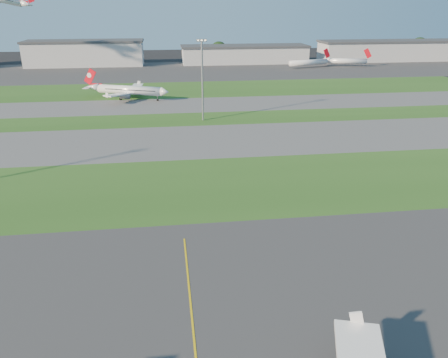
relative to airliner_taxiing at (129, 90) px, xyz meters
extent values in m
cube|color=#274F1A|center=(11.40, -93.82, -3.70)|extent=(300.00, 34.00, 0.01)
cube|color=#515154|center=(11.40, -60.82, -3.70)|extent=(300.00, 32.00, 0.01)
cube|color=#274F1A|center=(11.40, -35.82, -3.70)|extent=(300.00, 18.00, 0.01)
cube|color=#515154|center=(11.40, -13.82, -3.70)|extent=(300.00, 26.00, 0.01)
cube|color=#274F1A|center=(11.40, 19.18, -3.70)|extent=(300.00, 40.00, 0.01)
cube|color=#333335|center=(11.40, 79.18, -3.70)|extent=(400.00, 80.00, 0.01)
cylinder|color=white|center=(0.30, -0.12, 0.10)|extent=(26.44, 13.56, 3.44)
cube|color=red|center=(-15.61, 6.45, 4.73)|extent=(5.55, 2.54, 6.86)
cube|color=white|center=(2.23, 6.92, -0.35)|extent=(6.03, 14.04, 1.40)
cube|color=white|center=(-3.30, -6.48, -0.35)|extent=(11.35, 13.36, 1.40)
cylinder|color=slate|center=(2.73, 4.56, -1.35)|extent=(4.31, 3.38, 2.08)
cylinder|color=slate|center=(-1.29, -5.16, -1.35)|extent=(4.31, 3.38, 2.08)
cylinder|color=white|center=(100.17, 80.52, -0.50)|extent=(25.83, 10.52, 3.20)
cube|color=red|center=(112.62, 84.25, 4.30)|extent=(5.04, 1.77, 6.16)
cylinder|color=white|center=(124.55, 84.15, -0.50)|extent=(25.87, 10.28, 3.20)
cube|color=red|center=(137.04, 80.55, 4.30)|extent=(5.06, 1.72, 6.16)
cylinder|color=gray|center=(26.40, -37.82, 8.80)|extent=(0.60, 0.60, 25.00)
cube|color=gray|center=(26.40, -37.82, 21.70)|extent=(3.20, 0.50, 0.80)
cube|color=#FFF2CC|center=(26.40, -37.82, 21.70)|extent=(2.80, 0.70, 0.35)
cube|color=#A8ABB1|center=(-33.60, 109.18, 3.30)|extent=(70.00, 22.00, 14.00)
cube|color=#383A3F|center=(-33.60, 109.18, 10.90)|extent=(71.40, 23.00, 1.20)
cube|color=#A8ABB1|center=(66.40, 109.18, 1.30)|extent=(80.00, 22.00, 10.00)
cube|color=#383A3F|center=(66.40, 109.18, 6.90)|extent=(81.60, 23.00, 1.20)
cube|color=#A8ABB1|center=(166.40, 109.18, 2.30)|extent=(95.00, 22.00, 12.00)
cube|color=#383A3F|center=(166.40, 109.18, 8.90)|extent=(96.90, 23.00, 1.20)
cylinder|color=black|center=(-8.60, 120.18, -1.90)|extent=(1.00, 1.00, 3.60)
sphere|color=black|center=(-8.60, 120.18, 2.15)|extent=(9.90, 9.90, 9.90)
cylinder|color=black|center=(51.40, 123.18, -1.60)|extent=(1.00, 1.00, 4.20)
sphere|color=black|center=(51.40, 123.18, 3.12)|extent=(11.55, 11.55, 11.55)
cylinder|color=black|center=(126.40, 121.18, -1.80)|extent=(1.00, 1.00, 3.80)
sphere|color=black|center=(126.40, 121.18, 2.47)|extent=(10.45, 10.45, 10.45)
cylinder|color=black|center=(196.40, 125.18, -1.40)|extent=(1.00, 1.00, 4.60)
sphere|color=black|center=(196.40, 125.18, 3.77)|extent=(12.65, 12.65, 12.65)
camera|label=1|loc=(14.58, -178.93, 32.23)|focal=35.00mm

